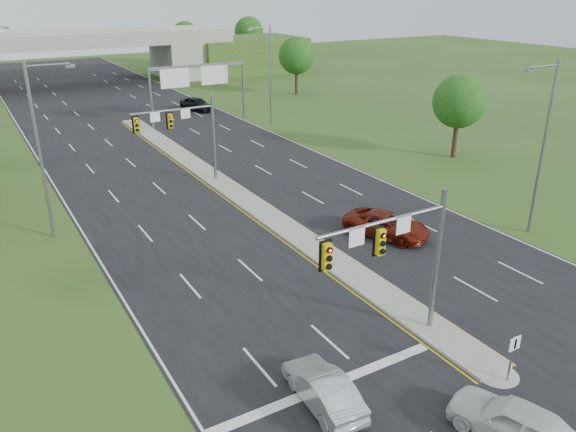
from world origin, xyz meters
The scene contains 21 objects.
ground centered at (0.00, 0.00, 0.00)m, with size 240.00×240.00×0.00m, color #334D1B.
road centered at (0.00, 35.00, 0.01)m, with size 24.00×160.00×0.02m, color black.
median centered at (0.00, 23.00, 0.10)m, with size 2.00×54.00×0.16m, color gray.
median_nose centered at (0.00, -4.00, 0.10)m, with size 2.00×2.00×0.16m, color gray.
lane_markings centered at (-0.60, 28.91, 0.02)m, with size 23.72×160.00×0.01m.
signal_mast_near centered at (-2.26, -0.07, 4.73)m, with size 6.62×0.60×7.00m.
signal_mast_far centered at (-2.26, 24.93, 4.73)m, with size 6.62×0.60×7.00m.
keep_right_sign centered at (0.00, -4.53, 1.52)m, with size 0.60×0.13×2.20m.
sign_gantry centered at (6.68, 44.92, 5.24)m, with size 11.58×0.44×6.67m.
overpass centered at (0.00, 80.00, 3.55)m, with size 80.00×14.00×8.10m.
lightpole_l_mid centered at (-13.30, 20.00, 6.10)m, with size 2.85×0.25×11.00m.
lightpole_r_near centered at (13.30, 5.00, 6.10)m, with size 2.85×0.25×11.00m.
lightpole_r_far centered at (13.30, 40.00, 6.10)m, with size 2.85×0.25×11.00m.
tree_r_near centered at (22.00, 20.00, 5.18)m, with size 4.80×4.80×7.60m.
tree_r_mid centered at (26.00, 55.00, 5.51)m, with size 5.20×5.20×8.12m.
tree_back_c centered at (24.00, 94.00, 5.51)m, with size 5.60×5.60×8.32m.
tree_back_d centered at (38.00, 94.00, 5.84)m, with size 6.00×6.00×8.85m.
car_white centered at (-2.44, -6.76, 0.83)m, with size 1.92×4.76×1.62m, color silver.
car_silver centered at (-7.23, -1.76, 0.73)m, with size 1.50×4.31×1.42m, color #ACAEB4.
car_far_a centered at (5.01, 9.22, 0.79)m, with size 2.56×5.56×1.54m, color #5E1409.
car_far_c centered at (9.08, 51.71, 0.87)m, with size 2.01×5.00×1.70m, color black.
Camera 1 is at (-17.15, -15.99, 15.07)m, focal length 35.00 mm.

